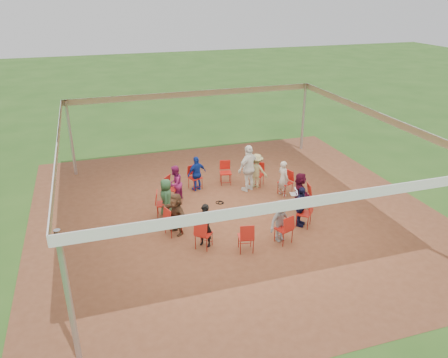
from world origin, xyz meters
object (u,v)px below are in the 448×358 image
object	(u,v)px
chair_1	(285,183)
chair_4	(195,178)
chair_6	(163,204)
person_seated_9	(301,207)
person_seated_7	(205,225)
laptop	(295,193)
chair_5	(172,189)
chair_11	(304,213)
person_seated_4	(175,184)
chair_8	(204,234)
person_seated_6	(176,214)
person_seated_2	(257,171)
person_seated_5	(166,198)
standing_person	(249,168)
chair_10	(284,229)
person_seated_1	(283,178)
person_seated_8	(281,221)
cable_coil	(220,203)
chair_3	(226,173)
chair_2	(257,175)
chair_0	(303,197)
chair_7	(173,221)
chair_9	(246,237)
person_seated_3	(197,173)

from	to	relation	value
chair_1	chair_4	bearing A→B (deg)	45.00
chair_6	person_seated_9	distance (m)	4.39
person_seated_7	laptop	size ratio (longest dim) A/B	3.89
chair_5	chair_11	bearing A→B (deg)	90.00
person_seated_4	person_seated_7	world-z (taller)	same
chair_8	person_seated_6	distance (m)	1.20
chair_4	person_seated_2	world-z (taller)	person_seated_2
person_seated_5	person_seated_7	bearing A→B (deg)	30.00
person_seated_6	standing_person	xyz separation A→B (m)	(3.15, 2.22, 0.22)
chair_10	standing_person	size ratio (longest dim) A/B	0.51
person_seated_7	person_seated_4	bearing A→B (deg)	135.00
chair_6	person_seated_1	xyz separation A→B (m)	(4.38, 0.29, 0.21)
person_seated_2	person_seated_8	world-z (taller)	same
cable_coil	chair_11	bearing A→B (deg)	-48.99
chair_3	person_seated_9	bearing A→B (deg)	119.13
chair_2	person_seated_2	xyz separation A→B (m)	(-0.08, -0.09, 0.21)
chair_3	person_seated_9	xyz separation A→B (m)	(1.24, -3.73, 0.21)
person_seated_4	chair_0	bearing A→B (deg)	105.41
chair_8	laptop	bearing A→B (deg)	62.16
chair_7	person_seated_8	size ratio (longest dim) A/B	0.69
chair_1	person_seated_7	size ratio (longest dim) A/B	0.69
chair_4	chair_6	world-z (taller)	same
chair_11	standing_person	bearing A→B (deg)	53.84
person_seated_2	chair_1	bearing A→B (deg)	170.63
chair_6	chair_3	bearing A→B (deg)	135.00
chair_1	standing_person	xyz separation A→B (m)	(-1.13, 0.72, 0.43)
chair_2	person_seated_1	bearing A→B (deg)	159.37
person_seated_7	laptop	distance (m)	3.68
chair_1	chair_8	world-z (taller)	same
chair_8	chair_9	xyz separation A→B (m)	(1.09, -0.52, 0.00)
chair_10	chair_11	world-z (taller)	same
person_seated_6	laptop	world-z (taller)	person_seated_6
person_seated_2	person_seated_7	bearing A→B (deg)	90.00
person_seated_1	person_seated_2	distance (m)	1.14
cable_coil	standing_person	bearing A→B (deg)	27.85
person_seated_5	person_seated_4	bearing A→B (deg)	165.00
person_seated_5	person_seated_9	size ratio (longest dim) A/B	1.00
chair_2	chair_3	bearing A→B (deg)	15.00
person_seated_2	chair_4	bearing A→B (deg)	27.38
chair_0	person_seated_3	bearing A→B (deg)	60.87
person_seated_9	person_seated_4	bearing A→B (deg)	90.00
chair_5	cable_coil	bearing A→B (deg)	105.11
chair_3	chair_4	bearing A→B (deg)	15.00
person_seated_2	person_seated_6	xyz separation A→B (m)	(-3.53, -2.40, 0.00)
chair_1	chair_7	xyz separation A→B (m)	(-4.40, -1.53, 0.00)
laptop	person_seated_2	bearing A→B (deg)	26.13
person_seated_8	cable_coil	xyz separation A→B (m)	(-0.98, 2.88, -0.64)
chair_0	chair_6	size ratio (longest dim) A/B	1.00
chair_7	person_seated_5	bearing A→B (deg)	159.37
chair_8	laptop	size ratio (longest dim) A/B	2.68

